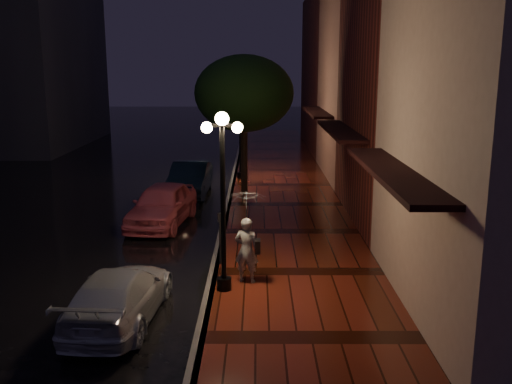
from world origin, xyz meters
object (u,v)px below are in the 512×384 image
(pink_car, at_px, (162,205))
(parking_meter, at_px, (220,233))
(streetlamp_near, at_px, (223,191))
(street_tree, at_px, (244,96))
(woman_with_umbrella, at_px, (247,223))
(silver_car, at_px, (119,295))
(navy_car, at_px, (190,179))
(streetlamp_far, at_px, (240,128))

(pink_car, height_order, parking_meter, parking_meter)
(streetlamp_near, height_order, parking_meter, streetlamp_near)
(parking_meter, bearing_deg, streetlamp_near, -92.65)
(street_tree, bearing_deg, woman_with_umbrella, -88.44)
(woman_with_umbrella, bearing_deg, silver_car, 49.96)
(navy_car, distance_m, woman_with_umbrella, 10.75)
(pink_car, relative_size, silver_car, 1.05)
(streetlamp_near, height_order, streetlamp_far, same)
(street_tree, height_order, pink_car, street_tree)
(woman_with_umbrella, distance_m, parking_meter, 1.66)
(woman_with_umbrella, bearing_deg, pink_car, -47.48)
(streetlamp_near, distance_m, woman_with_umbrella, 1.18)
(parking_meter, bearing_deg, silver_car, -130.15)
(streetlamp_far, distance_m, parking_meter, 12.25)
(parking_meter, bearing_deg, woman_with_umbrella, -69.56)
(street_tree, bearing_deg, silver_car, -101.20)
(streetlamp_near, relative_size, streetlamp_far, 1.00)
(navy_car, bearing_deg, parking_meter, -76.42)
(streetlamp_far, distance_m, woman_with_umbrella, 13.52)
(streetlamp_near, xyz_separation_m, street_tree, (0.26, 10.99, 1.64))
(silver_car, bearing_deg, streetlamp_near, -143.06)
(silver_car, bearing_deg, navy_car, -86.70)
(pink_car, height_order, silver_car, pink_car)
(street_tree, xyz_separation_m, navy_car, (-2.34, -0.08, -3.53))
(streetlamp_far, bearing_deg, streetlamp_near, -90.00)
(streetlamp_near, distance_m, street_tree, 11.12)
(streetlamp_near, xyz_separation_m, pink_car, (-2.52, 6.28, -1.87))
(navy_car, bearing_deg, pink_car, -93.60)
(streetlamp_near, height_order, woman_with_umbrella, streetlamp_near)
(streetlamp_far, distance_m, silver_car, 15.72)
(pink_car, bearing_deg, navy_car, 92.25)
(streetlamp_near, bearing_deg, street_tree, 88.65)
(streetlamp_far, xyz_separation_m, silver_car, (-2.20, -15.43, -2.00))
(silver_car, relative_size, woman_with_umbrella, 1.76)
(street_tree, height_order, navy_car, street_tree)
(navy_car, bearing_deg, woman_with_umbrella, -73.96)
(pink_car, bearing_deg, woman_with_umbrella, -54.23)
(streetlamp_far, distance_m, navy_car, 4.17)
(parking_meter, bearing_deg, street_tree, 78.32)
(navy_car, distance_m, parking_meter, 9.25)
(street_tree, height_order, silver_car, street_tree)
(pink_car, distance_m, navy_car, 4.65)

